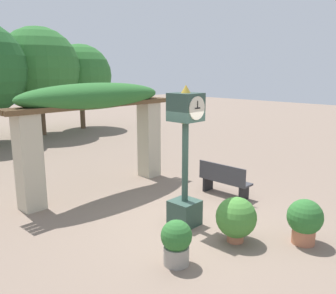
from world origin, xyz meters
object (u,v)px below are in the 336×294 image
Objects in this scene: potted_plant_near_left at (176,241)px; potted_plant_near_right at (236,218)px; potted_plant_far_left at (305,220)px; park_bench at (224,180)px; pedestal_clock at (185,157)px.

potted_plant_near_right is at bearing -10.86° from potted_plant_near_left.
potted_plant_near_right is 1.01× the size of potted_plant_far_left.
potted_plant_near_right is at bearing 130.32° from potted_plant_far_left.
park_bench is at bearing 66.79° from potted_plant_far_left.
park_bench is (2.11, 0.44, -1.08)m from pedestal_clock.
park_bench is at bearing 11.80° from pedestal_clock.
pedestal_clock is 3.35× the size of potted_plant_near_right.
park_bench is (3.43, 1.40, 0.01)m from potted_plant_near_left.
potted_plant_near_right is at bearing -84.98° from pedestal_clock.
potted_plant_near_left is at bearing -143.90° from pedestal_clock.
potted_plant_far_left is at bearing -49.68° from potted_plant_near_right.
potted_plant_near_left is (-1.32, -0.96, -1.09)m from pedestal_clock.
pedestal_clock is 2.08× the size of park_bench.
potted_plant_near_left is at bearing 112.25° from park_bench.
pedestal_clock is 2.41m from park_bench.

